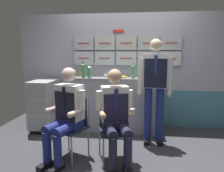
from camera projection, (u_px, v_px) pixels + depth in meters
name	position (u px, v px, depth m)	size (l,w,h in m)	color
ground	(119.00, 159.00, 2.92)	(4.80, 4.80, 0.04)	#36373B
galley_bulkhead	(126.00, 71.00, 4.10)	(4.20, 0.14, 2.15)	#ADB0C1
galley_counter	(114.00, 103.00, 3.94)	(1.56, 0.53, 0.98)	#9D98A2
service_trolley	(45.00, 103.00, 3.92)	(0.40, 0.65, 0.92)	black
folding_chair_left	(74.00, 120.00, 2.94)	(0.52, 0.52, 0.82)	#A8AAAF
crew_member_left	(66.00, 111.00, 2.77)	(0.55, 0.67, 1.24)	black
folding_chair_right	(113.00, 122.00, 2.87)	(0.50, 0.50, 0.82)	#A8AAAF
crew_member_right	(116.00, 113.00, 2.69)	(0.51, 0.66, 1.22)	black
crew_member_standing	(155.00, 83.00, 3.26)	(0.52, 0.26, 1.63)	black
water_bottle_clear	(133.00, 71.00, 3.66)	(0.07, 0.07, 0.25)	#4C9856
sparkling_bottle_green	(89.00, 72.00, 3.72)	(0.07, 0.07, 0.23)	#47A256
water_bottle_tall	(142.00, 68.00, 3.93)	(0.08, 0.08, 0.31)	silver
water_bottle_short	(83.00, 70.00, 3.74)	(0.06, 0.06, 0.27)	#47985D
paper_cup_blue	(106.00, 76.00, 3.77)	(0.06, 0.06, 0.06)	silver
coffee_cup_white	(80.00, 74.00, 4.05)	(0.07, 0.07, 0.07)	tan
snack_banana	(123.00, 77.00, 3.71)	(0.17, 0.10, 0.04)	yellow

